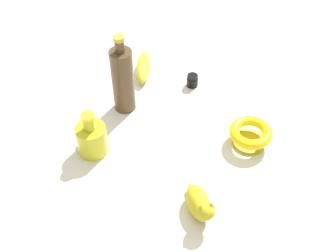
{
  "coord_description": "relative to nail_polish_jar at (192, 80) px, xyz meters",
  "views": [
    {
      "loc": [
        0.77,
        0.41,
        0.95
      ],
      "look_at": [
        0.0,
        0.0,
        0.04
      ],
      "focal_mm": 46.9,
      "sensor_mm": 36.0,
      "label": 1
    }
  ],
  "objects": [
    {
      "name": "nail_polish_jar",
      "position": [
        0.0,
        0.0,
        0.0
      ],
      "size": [
        0.04,
        0.04,
        0.04
      ],
      "color": "black",
      "rests_on": "ground"
    },
    {
      "name": "bottle_short",
      "position": [
        0.38,
        -0.13,
        0.03
      ],
      "size": [
        0.08,
        0.08,
        0.14
      ],
      "color": "gold",
      "rests_on": "ground"
    },
    {
      "name": "bottle_tall",
      "position": [
        0.19,
        -0.14,
        0.09
      ],
      "size": [
        0.07,
        0.07,
        0.26
      ],
      "color": "#4E3823",
      "rests_on": "ground"
    },
    {
      "name": "bowl",
      "position": [
        0.15,
        0.26,
        0.02
      ],
      "size": [
        0.12,
        0.12,
        0.06
      ],
      "color": "#B29D12",
      "rests_on": "ground"
    },
    {
      "name": "cat_figurine",
      "position": [
        0.43,
        0.23,
        0.02
      ],
      "size": [
        0.11,
        0.11,
        0.09
      ],
      "color": "gold",
      "rests_on": "ground"
    },
    {
      "name": "banana",
      "position": [
        0.02,
        -0.17,
        0.0
      ],
      "size": [
        0.17,
        0.11,
        0.05
      ],
      "primitive_type": "ellipsoid",
      "rotation": [
        0.0,
        0.0,
        0.45
      ],
      "color": "gold",
      "rests_on": "ground"
    },
    {
      "name": "ground",
      "position": [
        0.24,
        0.03,
        -0.02
      ],
      "size": [
        2.0,
        2.0,
        0.0
      ],
      "primitive_type": "plane",
      "color": "silver"
    }
  ]
}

